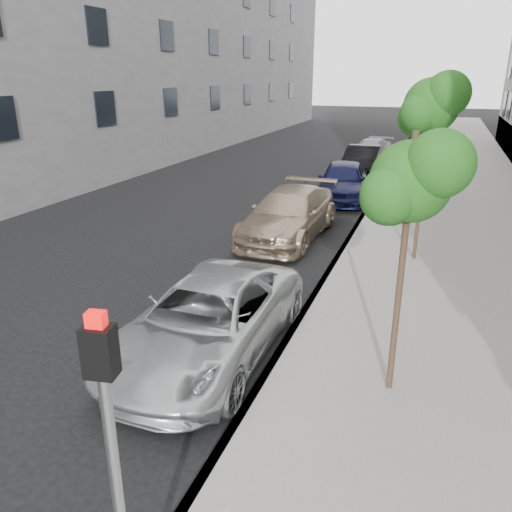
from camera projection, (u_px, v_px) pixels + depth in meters
The scene contains 12 objects.
ground at pixel (172, 406), 7.93m from camera, with size 160.00×160.00×0.00m, color black.
sidewalk at pixel (452, 168), 27.70m from camera, with size 6.40×72.00×0.14m, color gray.
curb at pixel (395, 164), 28.71m from camera, with size 0.15×72.00×0.14m, color #9E9B93.
tree_near at pixel (413, 182), 7.00m from camera, with size 1.56×1.36×4.17m.
tree_mid at pixel (432, 106), 12.51m from camera, with size 1.72×1.52×4.93m.
tree_far at pixel (437, 103), 18.33m from camera, with size 1.76×1.56×4.69m.
signal_pole at pixel (111, 444), 4.06m from camera, with size 0.27×0.22×3.19m.
minivan at pixel (208, 320), 9.16m from camera, with size 2.38×5.15×1.43m, color silver.
suv at pixel (289, 214), 15.87m from camera, with size 2.15×5.30×1.54m, color tan.
sedan_blue at pixel (343, 181), 20.61m from camera, with size 1.91×4.76×1.62m, color black.
sedan_black at pixel (362, 162), 25.32m from camera, with size 1.63×4.68×1.54m, color black.
sedan_rear at pixel (370, 150), 30.01m from camera, with size 1.81×4.44×1.29m, color #9B9EA3.
Camera 1 is at (3.53, -5.77, 4.97)m, focal length 35.00 mm.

